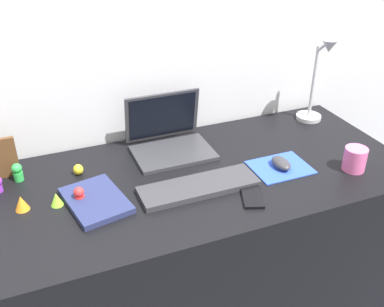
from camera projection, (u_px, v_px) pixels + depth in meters
back_wall at (159, 125)px, 1.90m from camera, size 2.78×0.05×1.53m
desk at (194, 253)px, 1.78m from camera, size 1.58×0.70×0.74m
laptop at (168, 136)px, 1.74m from camera, size 0.30×0.25×0.21m
keyboard at (199, 187)px, 1.51m from camera, size 0.41×0.13×0.02m
mousepad at (280, 167)px, 1.64m from camera, size 0.21×0.17×0.00m
mouse at (281, 163)px, 1.62m from camera, size 0.06×0.10×0.03m
cell_phone at (252, 196)px, 1.47m from camera, size 0.10×0.14×0.01m
desk_lamp at (317, 83)px, 1.89m from camera, size 0.11×0.15×0.38m
notebook_pad at (96, 200)px, 1.44m from camera, size 0.21×0.27×0.02m
coffee_mug at (355, 159)px, 1.61m from camera, size 0.08×0.08×0.09m
toy_figurine_green at (17, 172)px, 1.55m from camera, size 0.04×0.04×0.07m
toy_figurine_lime at (56, 199)px, 1.43m from camera, size 0.04×0.04×0.05m
toy_figurine_orange at (21, 203)px, 1.41m from camera, size 0.05×0.05×0.05m
toy_figurine_yellow at (78, 170)px, 1.59m from camera, size 0.04×0.04×0.04m
toy_figurine_red at (79, 195)px, 1.44m from camera, size 0.03×0.03×0.06m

